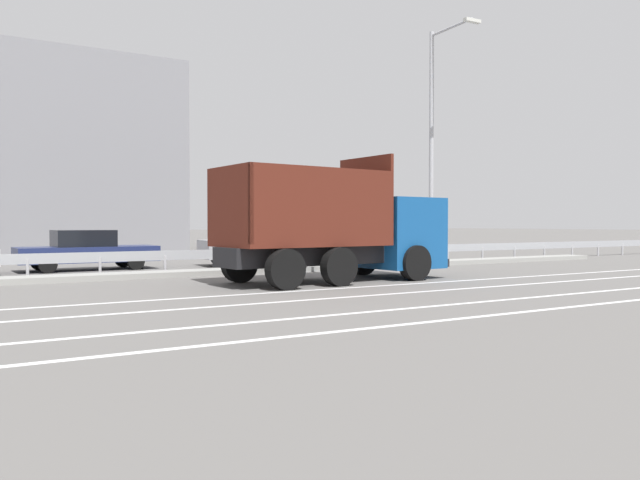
# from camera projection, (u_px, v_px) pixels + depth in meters

# --- Properties ---
(ground_plane) EXTENTS (320.00, 320.00, 0.00)m
(ground_plane) POSITION_uv_depth(u_px,v_px,m) (362.00, 276.00, 19.95)
(ground_plane) COLOR #605E5B
(lane_strip_0) EXTENTS (52.53, 0.16, 0.01)m
(lane_strip_0) POSITION_uv_depth(u_px,v_px,m) (368.00, 287.00, 16.51)
(lane_strip_0) COLOR silver
(lane_strip_0) RESTS_ON ground_plane
(lane_strip_1) EXTENTS (52.53, 0.16, 0.01)m
(lane_strip_1) POSITION_uv_depth(u_px,v_px,m) (409.00, 293.00, 15.06)
(lane_strip_1) COLOR silver
(lane_strip_1) RESTS_ON ground_plane
(lane_strip_2) EXTENTS (52.53, 0.16, 0.01)m
(lane_strip_2) POSITION_uv_depth(u_px,v_px,m) (475.00, 302.00, 13.17)
(lane_strip_2) COLOR silver
(lane_strip_2) RESTS_ON ground_plane
(lane_strip_3) EXTENTS (52.53, 0.16, 0.01)m
(lane_strip_3) POSITION_uv_depth(u_px,v_px,m) (532.00, 311.00, 11.88)
(lane_strip_3) COLOR silver
(lane_strip_3) RESTS_ON ground_plane
(median_island) EXTENTS (28.89, 1.10, 0.18)m
(median_island) POSITION_uv_depth(u_px,v_px,m) (317.00, 268.00, 22.35)
(median_island) COLOR gray
(median_island) RESTS_ON ground_plane
(median_guardrail) EXTENTS (52.53, 0.09, 0.78)m
(median_guardrail) POSITION_uv_depth(u_px,v_px,m) (302.00, 253.00, 23.31)
(median_guardrail) COLOR #9EA0A5
(median_guardrail) RESTS_ON ground_plane
(dump_truck) EXTENTS (7.15, 3.19, 3.67)m
(dump_truck) POSITION_uv_depth(u_px,v_px,m) (356.00, 236.00, 18.54)
(dump_truck) COLOR #144C8C
(dump_truck) RESTS_ON ground_plane
(median_road_sign) EXTENTS (0.79, 0.16, 2.27)m
(median_road_sign) POSITION_uv_depth(u_px,v_px,m) (327.00, 236.00, 22.53)
(median_road_sign) COLOR white
(median_road_sign) RESTS_ON ground_plane
(street_lamp_1) EXTENTS (0.71, 2.56, 9.36)m
(street_lamp_1) POSITION_uv_depth(u_px,v_px,m) (434.00, 135.00, 24.88)
(street_lamp_1) COLOR #ADADB2
(street_lamp_1) RESTS_ON ground_plane
(parked_car_2) EXTENTS (4.87, 1.98, 1.44)m
(parked_car_2) POSITION_uv_depth(u_px,v_px,m) (87.00, 250.00, 22.42)
(parked_car_2) COLOR navy
(parked_car_2) RESTS_ON ground_plane
(parked_car_3) EXTENTS (4.66, 2.15, 1.45)m
(parked_car_3) POSITION_uv_depth(u_px,v_px,m) (258.00, 247.00, 25.20)
(parked_car_3) COLOR #A3A3A8
(parked_car_3) RESTS_ON ground_plane
(church_tower) EXTENTS (3.60, 3.60, 11.63)m
(church_tower) POSITION_uv_depth(u_px,v_px,m) (60.00, 178.00, 48.02)
(church_tower) COLOR silver
(church_tower) RESTS_ON ground_plane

